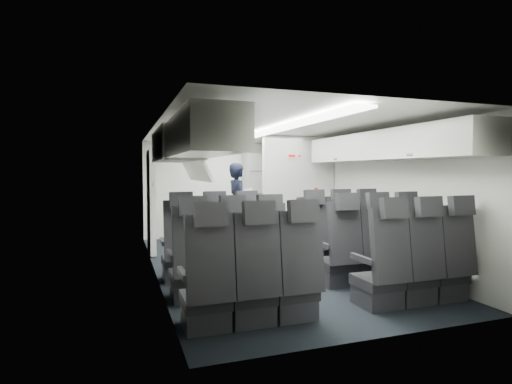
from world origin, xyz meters
TOP-DOWN VIEW (x-y plane):
  - cabin_shell at (0.00, 0.00)m, footprint 3.41×6.01m
  - seat_row_front at (-0.00, -0.53)m, footprint 3.33×0.56m
  - seat_row_mid at (-0.00, -1.43)m, footprint 3.33×0.56m
  - seat_row_rear at (-0.00, -2.33)m, footprint 3.33×0.56m
  - overhead_bin_left_rear at (-1.40, -2.00)m, footprint 0.53×1.80m
  - overhead_bin_left_front_open at (-1.44, -0.25)m, footprint 0.64×1.70m
  - overhead_bin_right_rear at (1.40, -2.00)m, footprint 0.53×1.80m
  - overhead_bin_right_front at (1.40, -0.25)m, footprint 0.53×1.70m
  - bulkhead_partition at (0.98, 0.80)m, footprint 1.40×0.15m
  - galley_unit at (0.95, 2.72)m, footprint 0.85×0.52m
  - boarding_door at (-1.64, 1.55)m, footprint 0.12×1.27m
  - flight_attendant at (0.00, 1.51)m, footprint 0.43×0.63m
  - carry_on_bag at (-1.36, -0.53)m, footprint 0.45×0.34m
  - papers at (0.19, 1.46)m, footprint 0.20×0.04m

SIDE VIEW (x-z plane):
  - seat_row_front at x=0.00m, z-range -0.21..1.02m
  - seat_row_mid at x=0.00m, z-range -0.21..1.02m
  - seat_row_rear at x=0.00m, z-range -0.21..1.02m
  - flight_attendant at x=0.00m, z-range 0.00..1.67m
  - galley_unit at x=0.95m, z-range 0.00..1.90m
  - boarding_door at x=-1.64m, z-range 0.02..1.88m
  - bulkhead_partition at x=0.98m, z-range 0.01..2.14m
  - papers at x=0.19m, z-range 1.02..1.16m
  - cabin_shell at x=0.00m, z-range 0.04..2.21m
  - overhead_bin_left_front_open at x=-1.44m, z-range 1.38..2.10m
  - carry_on_bag at x=-1.36m, z-range 1.68..1.94m
  - overhead_bin_right_front at x=1.40m, z-range 1.66..2.06m
  - overhead_bin_left_rear at x=-1.40m, z-range 1.66..2.06m
  - overhead_bin_right_rear at x=1.40m, z-range 1.66..2.06m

